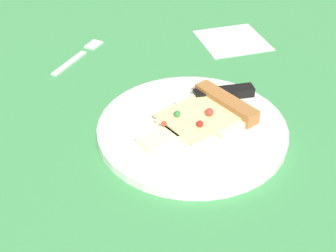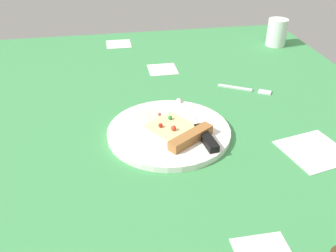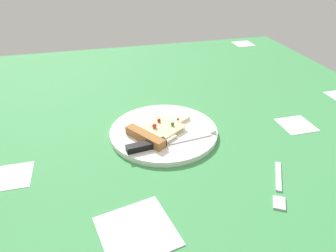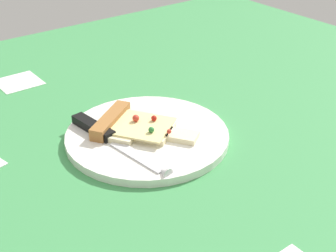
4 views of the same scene
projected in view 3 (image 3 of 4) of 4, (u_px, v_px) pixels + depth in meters
The scene contains 6 objects.
ground_plane at pixel (174, 119), 93.28cm from camera, with size 142.48×142.48×3.00cm.
plate at pixel (164, 132), 83.16cm from camera, with size 28.88×28.88×1.41cm, color white.
pizza_slice at pixel (157, 131), 80.73cm from camera, with size 16.15×18.80×2.54cm.
knife at pixel (164, 142), 76.56cm from camera, with size 5.02×24.08×2.45cm.
fork at pixel (279, 186), 65.45cm from camera, with size 14.12×9.28×0.80cm.
napkin at pixel (137, 231), 55.70cm from camera, with size 13.00×13.00×0.40cm, color white.
Camera 3 is at (77.66, -21.72, 45.45)cm, focal length 32.93 mm.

